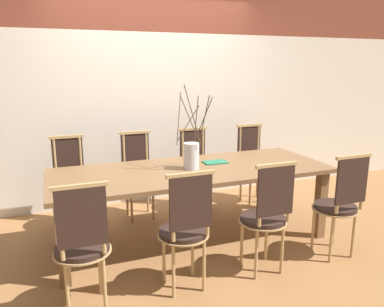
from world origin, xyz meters
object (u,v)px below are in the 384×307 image
(vase_centerpiece, at_px, (191,155))
(book_stack, at_px, (215,162))
(chair_far_center, at_px, (196,166))
(chair_near_center, at_px, (266,213))
(dining_table, at_px, (192,177))

(vase_centerpiece, bearing_deg, book_stack, 22.98)
(chair_far_center, relative_size, vase_centerpiece, 1.21)
(chair_far_center, xyz_separation_m, vase_centerpiece, (-0.36, -0.79, 0.35))
(chair_near_center, distance_m, vase_centerpiece, 0.93)
(dining_table, bearing_deg, book_stack, 23.11)
(chair_near_center, height_order, vase_centerpiece, vase_centerpiece)
(chair_near_center, distance_m, book_stack, 0.94)
(chair_near_center, distance_m, chair_far_center, 1.58)
(dining_table, xyz_separation_m, chair_near_center, (0.35, -0.79, -0.12))
(chair_near_center, bearing_deg, book_stack, 92.81)
(dining_table, bearing_deg, vase_centerpiece, -164.15)
(dining_table, relative_size, vase_centerpiece, 3.31)
(dining_table, distance_m, vase_centerpiece, 0.22)
(dining_table, bearing_deg, chair_near_center, -66.27)
(dining_table, relative_size, chair_near_center, 2.73)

